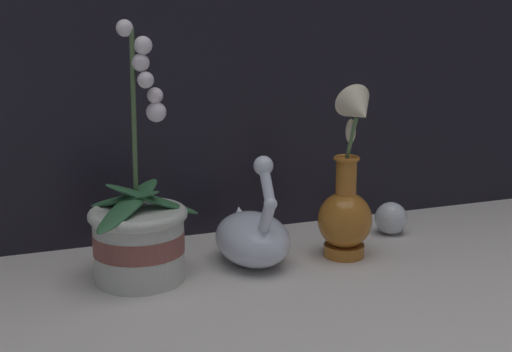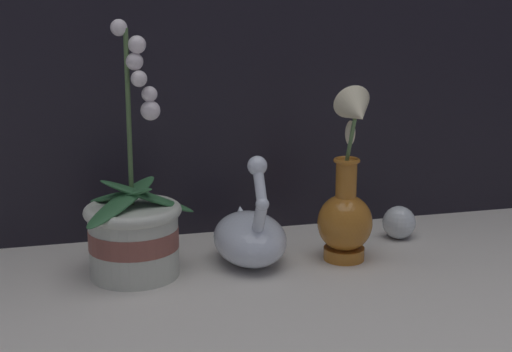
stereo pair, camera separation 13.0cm
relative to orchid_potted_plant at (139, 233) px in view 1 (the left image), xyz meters
name	(u,v)px [view 1 (the left image)]	position (x,y,z in m)	size (l,w,h in m)	color
ground_plane	(299,280)	(0.25, -0.10, -0.08)	(2.80, 2.80, 0.00)	beige
orchid_potted_plant	(139,233)	(0.00, 0.00, 0.00)	(0.20, 0.18, 0.43)	beige
swan_figurine	(252,235)	(0.21, 0.01, -0.03)	(0.13, 0.20, 0.21)	silver
blue_vase	(347,202)	(0.38, -0.02, 0.02)	(0.10, 0.13, 0.32)	#B26B23
glass_sphere	(391,218)	(0.53, 0.07, -0.05)	(0.07, 0.07, 0.07)	silver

